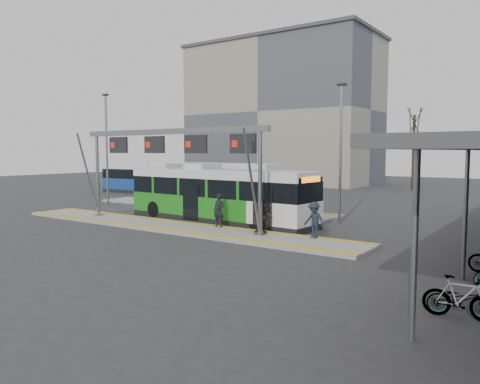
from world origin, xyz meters
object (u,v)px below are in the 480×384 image
Objects in this scene: passenger_b at (262,216)px; hero_bus at (218,195)px; bicycle_a at (460,300)px; gantry at (169,148)px; passenger_c at (314,220)px; passenger_a at (219,210)px.

hero_bus is at bearing 127.30° from passenger_b.
hero_bus reaches higher than bicycle_a.
passenger_c is at bearing 5.23° from gantry.
hero_bus is 7.66m from passenger_c.
hero_bus is at bearing 175.30° from passenger_c.
hero_bus is 7.46× the size of passenger_c.
passenger_c is (8.34, 0.76, -3.31)m from gantry.
passenger_b is (2.80, -0.16, -0.04)m from passenger_a.
passenger_a is 2.81m from passenger_b.
gantry is at bearing -162.47° from passenger_c.
bicycle_a is (7.37, -6.75, -0.58)m from passenger_c.
passenger_c is at bearing -1.80° from passenger_a.
passenger_a reaches higher than passenger_c.
passenger_b is 1.00× the size of passenger_c.
bicycle_a is (12.89, -6.74, -0.62)m from passenger_a.
passenger_a is at bearing -48.02° from hero_bus.
gantry is at bearing -105.55° from hero_bus.
gantry is 4.38m from passenger_a.
hero_bus is at bearing 46.97° from bicycle_a.
bicycle_a is (14.68, -8.99, -1.14)m from hero_bus.
passenger_b is 1.08× the size of bicycle_a.
passenger_a is 1.05× the size of passenger_c.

